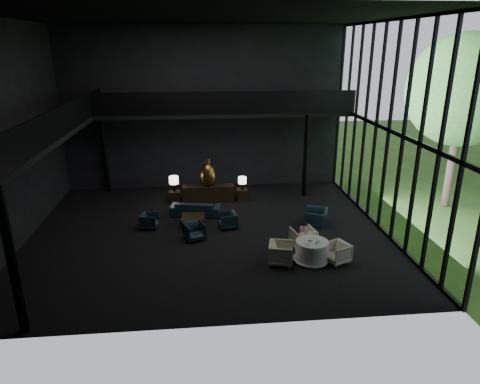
{
  "coord_description": "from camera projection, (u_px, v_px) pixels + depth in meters",
  "views": [
    {
      "loc": [
        -0.32,
        -15.59,
        7.11
      ],
      "look_at": [
        1.27,
        0.5,
        1.5
      ],
      "focal_mm": 32.0,
      "sensor_mm": 36.0,
      "label": 1
    }
  ],
  "objects": [
    {
      "name": "lounge_armchair_south",
      "position": [
        194.0,
        231.0,
        16.34
      ],
      "size": [
        0.87,
        0.84,
        0.7
      ],
      "primitive_type": "imported",
      "rotation": [
        0.0,
        0.0,
        0.38
      ],
      "color": "black",
      "rests_on": "floor"
    },
    {
      "name": "floor",
      "position": [
        210.0,
        233.0,
        17.01
      ],
      "size": [
        14.0,
        12.0,
        0.02
      ],
      "primitive_type": "cube",
      "color": "black",
      "rests_on": "ground"
    },
    {
      "name": "column_nw",
      "position": [
        105.0,
        153.0,
        21.26
      ],
      "size": [
        0.24,
        0.24,
        4.0
      ],
      "primitive_type": "cylinder",
      "color": "black",
      "rests_on": "floor"
    },
    {
      "name": "wall_front",
      "position": [
        214.0,
        184.0,
        10.06
      ],
      "size": [
        14.0,
        0.04,
        8.0
      ],
      "primitive_type": "cube",
      "color": "black",
      "rests_on": "ground"
    },
    {
      "name": "mezzanine_back",
      "position": [
        225.0,
        113.0,
        20.5
      ],
      "size": [
        12.0,
        2.0,
        0.25
      ],
      "primitive_type": "cube",
      "color": "black",
      "rests_on": "wall_back"
    },
    {
      "name": "coffee_table",
      "position": [
        193.0,
        221.0,
        17.61
      ],
      "size": [
        0.95,
        0.95,
        0.42
      ],
      "primitive_type": "cube",
      "rotation": [
        0.0,
        0.0,
        -0.0
      ],
      "color": "black",
      "rests_on": "floor"
    },
    {
      "name": "side_table_left",
      "position": [
        175.0,
        196.0,
        20.26
      ],
      "size": [
        0.5,
        0.5,
        0.55
      ],
      "primitive_type": "cube",
      "color": "black",
      "rests_on": "floor"
    },
    {
      "name": "column_sw",
      "position": [
        12.0,
        263.0,
        10.54
      ],
      "size": [
        0.24,
        0.24,
        4.0
      ],
      "primitive_type": "cylinder",
      "color": "black",
      "rests_on": "floor"
    },
    {
      "name": "railing_left",
      "position": [
        65.0,
        119.0,
        15.04
      ],
      "size": [
        0.06,
        12.0,
        1.0
      ],
      "primitive_type": "cube",
      "color": "black",
      "rests_on": "mezzanine_left"
    },
    {
      "name": "column_ne",
      "position": [
        306.0,
        156.0,
        20.56
      ],
      "size": [
        0.24,
        0.24,
        4.0
      ],
      "primitive_type": "cylinder",
      "color": "black",
      "rests_on": "floor"
    },
    {
      "name": "ceiling",
      "position": [
        204.0,
        16.0,
        14.39
      ],
      "size": [
        14.0,
        12.0,
        0.02
      ],
      "primitive_type": "cube",
      "color": "black",
      "rests_on": "ground"
    },
    {
      "name": "cereal_bowl",
      "position": [
        310.0,
        240.0,
        14.57
      ],
      "size": [
        0.17,
        0.17,
        0.08
      ],
      "primitive_type": "ellipsoid",
      "color": "white",
      "rests_on": "dining_table"
    },
    {
      "name": "lounge_armchair_west",
      "position": [
        149.0,
        221.0,
        17.37
      ],
      "size": [
        0.63,
        0.66,
        0.61
      ],
      "primitive_type": "imported",
      "rotation": [
        0.0,
        0.0,
        1.43
      ],
      "color": "#22383F",
      "rests_on": "floor"
    },
    {
      "name": "tree_near",
      "position": [
        464.0,
        91.0,
        18.2
      ],
      "size": [
        4.8,
        4.8,
        7.65
      ],
      "color": "#382D23",
      "rests_on": "garden_ground"
    },
    {
      "name": "wall_left",
      "position": [
        8.0,
        137.0,
        15.06
      ],
      "size": [
        0.04,
        12.0,
        8.0
      ],
      "primitive_type": "cube",
      "color": "black",
      "rests_on": "ground"
    },
    {
      "name": "mezzanine_left",
      "position": [
        38.0,
        137.0,
        15.15
      ],
      "size": [
        2.0,
        12.0,
        0.25
      ],
      "primitive_type": "cube",
      "color": "black",
      "rests_on": "wall_left"
    },
    {
      "name": "saucer",
      "position": [
        319.0,
        242.0,
        14.47
      ],
      "size": [
        0.18,
        0.18,
        0.01
      ],
      "primitive_type": "cylinder",
      "rotation": [
        0.0,
        0.0,
        -0.27
      ],
      "color": "white",
      "rests_on": "dining_table"
    },
    {
      "name": "plate_a",
      "position": [
        308.0,
        244.0,
        14.34
      ],
      "size": [
        0.26,
        0.26,
        0.01
      ],
      "primitive_type": "cylinder",
      "rotation": [
        0.0,
        0.0,
        -0.11
      ],
      "color": "white",
      "rests_on": "dining_table"
    },
    {
      "name": "curtain_wall",
      "position": [
        389.0,
        130.0,
        16.35
      ],
      "size": [
        0.2,
        12.0,
        8.0
      ],
      "primitive_type": null,
      "color": "black",
      "rests_on": "ground"
    },
    {
      "name": "wall_back",
      "position": [
        204.0,
        110.0,
        21.34
      ],
      "size": [
        14.0,
        0.04,
        8.0
      ],
      "primitive_type": "cube",
      "color": "black",
      "rests_on": "ground"
    },
    {
      "name": "coffee_cup",
      "position": [
        318.0,
        241.0,
        14.5
      ],
      "size": [
        0.11,
        0.11,
        0.07
      ],
      "primitive_type": "cylinder",
      "rotation": [
        0.0,
        0.0,
        0.34
      ],
      "color": "white",
      "rests_on": "saucer"
    },
    {
      "name": "sofa",
      "position": [
        195.0,
        206.0,
        18.66
      ],
      "size": [
        2.33,
        1.08,
        0.88
      ],
      "primitive_type": "imported",
      "rotation": [
        0.0,
        0.0,
        2.95
      ],
      "color": "black",
      "rests_on": "floor"
    },
    {
      "name": "dining_chair_north",
      "position": [
        303.0,
        236.0,
        15.65
      ],
      "size": [
        1.0,
        0.96,
        0.89
      ],
      "primitive_type": "imported",
      "rotation": [
        0.0,
        0.0,
        3.33
      ],
      "color": "silver",
      "rests_on": "floor"
    },
    {
      "name": "dining_table",
      "position": [
        311.0,
        252.0,
        14.7
      ],
      "size": [
        1.27,
        1.27,
        0.75
      ],
      "color": "white",
      "rests_on": "floor"
    },
    {
      "name": "table_lamp_right",
      "position": [
        242.0,
        181.0,
        20.09
      ],
      "size": [
        0.39,
        0.39,
        0.65
      ],
      "color": "black",
      "rests_on": "side_table_right"
    },
    {
      "name": "plate_b",
      "position": [
        315.0,
        239.0,
        14.75
      ],
      "size": [
        0.27,
        0.27,
        0.01
      ],
      "primitive_type": "cylinder",
      "rotation": [
        0.0,
        0.0,
        0.33
      ],
      "color": "white",
      "rests_on": "dining_table"
    },
    {
      "name": "dining_chair_east",
      "position": [
        337.0,
        252.0,
        14.64
      ],
      "size": [
        0.91,
        0.93,
        0.74
      ],
      "primitive_type": "imported",
      "rotation": [
        0.0,
        0.0,
        -1.17
      ],
      "color": "beige",
      "rests_on": "floor"
    },
    {
      "name": "console",
      "position": [
        208.0,
        193.0,
        20.34
      ],
      "size": [
        2.43,
        0.55,
        0.77
      ],
      "primitive_type": "cube",
      "color": "black",
      "rests_on": "floor"
    },
    {
      "name": "cream_pot",
      "position": [
        316.0,
        243.0,
        14.34
      ],
      "size": [
        0.07,
        0.07,
        0.07
      ],
      "primitive_type": "cylinder",
      "rotation": [
        0.0,
        0.0,
        0.37
      ],
      "color": "#99999E",
      "rests_on": "dining_table"
    },
    {
      "name": "table_lamp_left",
      "position": [
        174.0,
        181.0,
        19.94
      ],
      "size": [
        0.44,
        0.44,
        0.73
      ],
      "color": "black",
      "rests_on": "side_table_left"
    },
    {
      "name": "side_table_right",
      "position": [
        242.0,
        195.0,
        20.48
      ],
      "size": [
        0.51,
        0.51,
        0.57
      ],
      "primitive_type": "cube",
      "color": "black",
      "rests_on": "floor"
    },
    {
      "name": "railing_back",
      "position": [
        227.0,
        103.0,
        19.36
      ],
      "size": [
        12.0,
        0.06,
        1.0
      ],
      "primitive_type": "cube",
      "color": "black",
      "rests_on": "mezzanine_back"
    },
    {
      "name": "window_armchair",
      "position": [
        316.0,
        215.0,
        17.67
      ],
      "size": [
        0.89,
        1.08,
        0.81
      ],
      "primitive_type": "imported",
      "rotation": [
        0.0,
        0.0,
        -1.92
      ],
      "color": "#1C2D36",
      "rests_on": "floor"
    },
    {
      "name": "lounge_armchair_east",
      "position": [
        227.0,
        220.0,
        17.4
      ],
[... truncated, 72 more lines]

